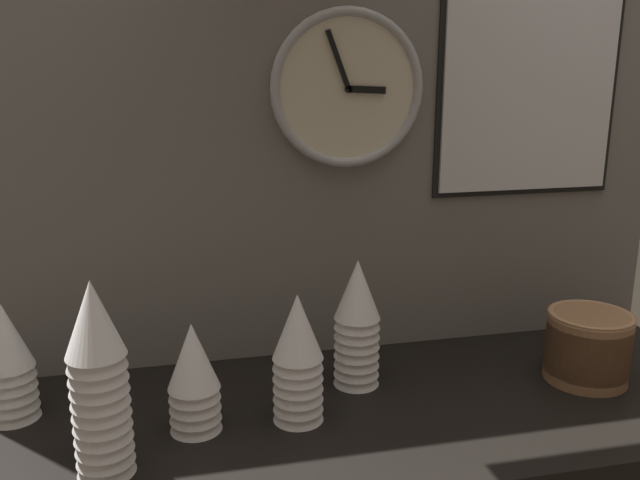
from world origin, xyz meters
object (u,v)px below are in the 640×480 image
cup_stack_center (298,358)px  wall_clock (347,89)px  menu_board (532,58)px  cup_stack_center_left (194,377)px  cup_stack_far_left (8,362)px  cup_stack_center_right (357,323)px  cup_stack_left (99,380)px  bowl_stack_far_right (587,344)px

cup_stack_center → wall_clock: bearing=59.4°
menu_board → cup_stack_center: bearing=-154.1°
menu_board → wall_clock: bearing=-178.7°
cup_stack_center_left → cup_stack_far_left: size_ratio=0.91×
wall_clock → cup_stack_center_right: bearing=-96.2°
cup_stack_far_left → cup_stack_center_left: bearing=-19.4°
cup_stack_center_right → cup_stack_far_left: (-0.64, 0.01, -0.02)m
cup_stack_center_right → wall_clock: 0.47m
cup_stack_left → bowl_stack_far_right: 0.93m
cup_stack_center_left → wall_clock: bearing=37.4°
cup_stack_center → cup_stack_left: (-0.32, -0.09, 0.04)m
cup_stack_far_left → wall_clock: size_ratio=0.69×
cup_stack_left → bowl_stack_far_right: cup_stack_left is taller
cup_stack_center → cup_stack_left: bearing=-164.2°
cup_stack_far_left → wall_clock: bearing=12.5°
wall_clock → cup_stack_center: bearing=-120.6°
cup_stack_center → bowl_stack_far_right: size_ratio=1.44×
cup_stack_center_right → bowl_stack_far_right: (0.46, -0.08, -0.05)m
cup_stack_center_left → bowl_stack_far_right: bearing=2.0°
cup_stack_center → cup_stack_center_left: 0.18m
cup_stack_center_right → cup_stack_left: size_ratio=0.81×
cup_stack_left → cup_stack_far_left: cup_stack_left is taller
wall_clock → cup_stack_center_left: bearing=-142.6°
cup_stack_far_left → cup_stack_left: bearing=-50.2°
cup_stack_center_right → cup_stack_center: size_ratio=1.08×
cup_stack_center → cup_stack_left: size_ratio=0.75×
cup_stack_far_left → cup_stack_center_right: bearing=-0.7°
cup_stack_left → menu_board: menu_board is taller
cup_stack_center → cup_stack_far_left: 0.51m
bowl_stack_far_right → menu_board: (-0.04, 0.24, 0.55)m
cup_stack_left → bowl_stack_far_right: size_ratio=1.91×
cup_stack_center_left → cup_stack_left: 0.18m
cup_stack_far_left → bowl_stack_far_right: cup_stack_far_left is taller
cup_stack_center_right → cup_stack_center_left: (-0.32, -0.10, -0.03)m
wall_clock → cup_stack_far_left: bearing=-167.5°
cup_stack_left → wall_clock: size_ratio=1.01×
cup_stack_center_left → cup_stack_left: (-0.14, -0.10, 0.06)m
cup_stack_center_right → cup_stack_center: 0.18m
cup_stack_left → cup_stack_far_left: 0.28m
cup_stack_center → cup_stack_far_left: (-0.50, 0.12, -0.01)m
bowl_stack_far_right → menu_board: size_ratio=0.28×
menu_board → bowl_stack_far_right: bearing=-81.6°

